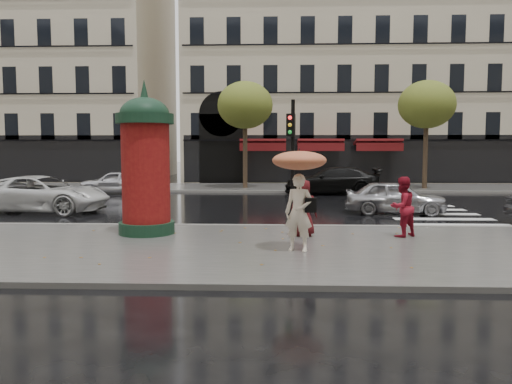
{
  "coord_description": "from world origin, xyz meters",
  "views": [
    {
      "loc": [
        -0.14,
        -12.81,
        2.58
      ],
      "look_at": [
        -0.69,
        1.5,
        1.32
      ],
      "focal_mm": 35.0,
      "sensor_mm": 36.0,
      "label": 1
    }
  ],
  "objects_px": {
    "car_far_silver": "(115,182)",
    "woman_red": "(402,207)",
    "morris_column": "(146,161)",
    "car_black": "(332,181)",
    "car_white": "(42,194)",
    "woman_umbrella": "(299,183)",
    "traffic_light": "(292,150)",
    "car_silver": "(395,197)",
    "man_burgundy": "(304,208)"
  },
  "relations": [
    {
      "from": "car_far_silver",
      "to": "woman_red",
      "type": "bearing_deg",
      "value": 37.35
    },
    {
      "from": "morris_column",
      "to": "car_black",
      "type": "distance_m",
      "value": 15.38
    },
    {
      "from": "morris_column",
      "to": "car_white",
      "type": "xyz_separation_m",
      "value": [
        -5.64,
        5.39,
        -1.48
      ]
    },
    {
      "from": "woman_umbrella",
      "to": "morris_column",
      "type": "height_order",
      "value": "morris_column"
    },
    {
      "from": "traffic_light",
      "to": "woman_umbrella",
      "type": "bearing_deg",
      "value": -89.19
    },
    {
      "from": "morris_column",
      "to": "car_far_silver",
      "type": "height_order",
      "value": "morris_column"
    },
    {
      "from": "car_white",
      "to": "car_far_silver",
      "type": "height_order",
      "value": "car_white"
    },
    {
      "from": "woman_red",
      "to": "car_silver",
      "type": "relative_size",
      "value": 0.43
    },
    {
      "from": "morris_column",
      "to": "car_silver",
      "type": "bearing_deg",
      "value": 33.0
    },
    {
      "from": "car_silver",
      "to": "morris_column",
      "type": "bearing_deg",
      "value": 130.3
    },
    {
      "from": "man_burgundy",
      "to": "car_far_silver",
      "type": "bearing_deg",
      "value": -57.74
    },
    {
      "from": "woman_umbrella",
      "to": "car_far_silver",
      "type": "distance_m",
      "value": 18.65
    },
    {
      "from": "car_black",
      "to": "car_far_silver",
      "type": "height_order",
      "value": "car_black"
    },
    {
      "from": "woman_umbrella",
      "to": "car_far_silver",
      "type": "bearing_deg",
      "value": 121.11
    },
    {
      "from": "morris_column",
      "to": "woman_red",
      "type": "bearing_deg",
      "value": -2.06
    },
    {
      "from": "car_silver",
      "to": "car_white",
      "type": "xyz_separation_m",
      "value": [
        -14.03,
        -0.07,
        0.08
      ]
    },
    {
      "from": "woman_umbrella",
      "to": "morris_column",
      "type": "xyz_separation_m",
      "value": [
        -4.28,
        2.29,
        0.47
      ]
    },
    {
      "from": "man_burgundy",
      "to": "car_black",
      "type": "bearing_deg",
      "value": -102.7
    },
    {
      "from": "man_burgundy",
      "to": "car_silver",
      "type": "height_order",
      "value": "man_burgundy"
    },
    {
      "from": "woman_umbrella",
      "to": "man_burgundy",
      "type": "height_order",
      "value": "woman_umbrella"
    },
    {
      "from": "man_burgundy",
      "to": "car_white",
      "type": "distance_m",
      "value": 11.61
    },
    {
      "from": "traffic_light",
      "to": "car_silver",
      "type": "distance_m",
      "value": 6.1
    },
    {
      "from": "woman_red",
      "to": "car_black",
      "type": "distance_m",
      "value": 13.95
    },
    {
      "from": "morris_column",
      "to": "traffic_light",
      "type": "height_order",
      "value": "morris_column"
    },
    {
      "from": "traffic_light",
      "to": "woman_red",
      "type": "bearing_deg",
      "value": -29.11
    },
    {
      "from": "traffic_light",
      "to": "car_black",
      "type": "relative_size",
      "value": 0.75
    },
    {
      "from": "car_white",
      "to": "car_far_silver",
      "type": "bearing_deg",
      "value": 2.07
    },
    {
      "from": "morris_column",
      "to": "car_white",
      "type": "height_order",
      "value": "morris_column"
    },
    {
      "from": "car_black",
      "to": "car_white",
      "type": "bearing_deg",
      "value": -53.09
    },
    {
      "from": "woman_umbrella",
      "to": "car_black",
      "type": "distance_m",
      "value": 16.21
    },
    {
      "from": "traffic_light",
      "to": "car_far_silver",
      "type": "relative_size",
      "value": 1.02
    },
    {
      "from": "man_burgundy",
      "to": "morris_column",
      "type": "relative_size",
      "value": 0.36
    },
    {
      "from": "car_black",
      "to": "woman_umbrella",
      "type": "bearing_deg",
      "value": -5.88
    },
    {
      "from": "woman_umbrella",
      "to": "morris_column",
      "type": "distance_m",
      "value": 4.87
    },
    {
      "from": "man_burgundy",
      "to": "traffic_light",
      "type": "xyz_separation_m",
      "value": [
        -0.28,
        1.67,
        1.6
      ]
    },
    {
      "from": "woman_red",
      "to": "man_burgundy",
      "type": "distance_m",
      "value": 2.72
    },
    {
      "from": "woman_red",
      "to": "car_silver",
      "type": "xyz_separation_m",
      "value": [
        1.17,
        5.71,
        -0.3
      ]
    },
    {
      "from": "woman_red",
      "to": "car_black",
      "type": "xyz_separation_m",
      "value": [
        -0.35,
        13.94,
        -0.19
      ]
    },
    {
      "from": "traffic_light",
      "to": "car_far_silver",
      "type": "distance_m",
      "value": 15.65
    },
    {
      "from": "car_white",
      "to": "car_black",
      "type": "height_order",
      "value": "car_black"
    },
    {
      "from": "morris_column",
      "to": "car_far_silver",
      "type": "bearing_deg",
      "value": 111.38
    },
    {
      "from": "man_burgundy",
      "to": "car_white",
      "type": "relative_size",
      "value": 0.3
    },
    {
      "from": "woman_umbrella",
      "to": "woman_red",
      "type": "height_order",
      "value": "woman_umbrella"
    },
    {
      "from": "woman_red",
      "to": "car_far_silver",
      "type": "distance_m",
      "value": 18.76
    },
    {
      "from": "car_black",
      "to": "morris_column",
      "type": "bearing_deg",
      "value": -23.32
    },
    {
      "from": "woman_umbrella",
      "to": "traffic_light",
      "type": "distance_m",
      "value": 3.78
    },
    {
      "from": "car_far_silver",
      "to": "morris_column",
      "type": "bearing_deg",
      "value": 16.64
    },
    {
      "from": "traffic_light",
      "to": "car_white",
      "type": "xyz_separation_m",
      "value": [
        -9.86,
        3.98,
        -1.78
      ]
    },
    {
      "from": "man_burgundy",
      "to": "morris_column",
      "type": "distance_m",
      "value": 4.7
    },
    {
      "from": "woman_red",
      "to": "traffic_light",
      "type": "height_order",
      "value": "traffic_light"
    }
  ]
}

